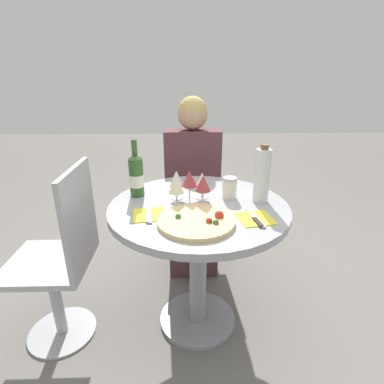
# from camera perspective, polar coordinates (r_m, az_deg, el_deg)

# --- Properties ---
(ground_plane) EXTENTS (12.00, 12.00, 0.00)m
(ground_plane) POSITION_cam_1_polar(r_m,az_deg,el_deg) (1.93, 1.07, -23.13)
(ground_plane) COLOR slate
(ground_plane) RESTS_ON ground
(dining_table) EXTENTS (0.90, 0.90, 0.75)m
(dining_table) POSITION_cam_1_polar(r_m,az_deg,el_deg) (1.57, 1.22, -7.54)
(dining_table) COLOR gray
(dining_table) RESTS_ON ground_plane
(chair_behind_diner) EXTENTS (0.40, 0.40, 0.96)m
(chair_behind_diner) POSITION_cam_1_polar(r_m,az_deg,el_deg) (2.32, 0.04, -0.89)
(chair_behind_diner) COLOR #ADADB2
(chair_behind_diner) RESTS_ON ground_plane
(seated_diner) EXTENTS (0.39, 0.41, 1.22)m
(seated_diner) POSITION_cam_1_polar(r_m,az_deg,el_deg) (2.16, 0.16, -0.21)
(seated_diner) COLOR #512D33
(seated_diner) RESTS_ON ground_plane
(chair_empty_side) EXTENTS (0.40, 0.40, 0.96)m
(chair_empty_side) POSITION_cam_1_polar(r_m,az_deg,el_deg) (1.69, -23.48, -12.01)
(chair_empty_side) COLOR #ADADB2
(chair_empty_side) RESTS_ON ground_plane
(pizza_large) EXTENTS (0.34, 0.34, 0.05)m
(pizza_large) POSITION_cam_1_polar(r_m,az_deg,el_deg) (1.31, 0.91, -5.52)
(pizza_large) COLOR #E5C17F
(pizza_large) RESTS_ON dining_table
(wine_bottle) EXTENTS (0.08, 0.08, 0.30)m
(wine_bottle) POSITION_cam_1_polar(r_m,az_deg,el_deg) (1.60, -10.57, 3.13)
(wine_bottle) COLOR #2D5623
(wine_bottle) RESTS_ON dining_table
(tall_carafe) EXTENTS (0.08, 0.08, 0.30)m
(tall_carafe) POSITION_cam_1_polar(r_m,az_deg,el_deg) (1.53, 13.20, 3.08)
(tall_carafe) COLOR silver
(tall_carafe) RESTS_ON dining_table
(sugar_shaker) EXTENTS (0.08, 0.08, 0.11)m
(sugar_shaker) POSITION_cam_1_polar(r_m,az_deg,el_deg) (1.57, 7.17, 0.78)
(sugar_shaker) COLOR silver
(sugar_shaker) RESTS_ON dining_table
(wine_glass_back_right) EXTENTS (0.07, 0.07, 0.14)m
(wine_glass_back_right) POSITION_cam_1_polar(r_m,az_deg,el_deg) (1.54, 1.92, 2.23)
(wine_glass_back_right) COLOR silver
(wine_glass_back_right) RESTS_ON dining_table
(wine_glass_front_left) EXTENTS (0.08, 0.08, 0.14)m
(wine_glass_front_left) POSITION_cam_1_polar(r_m,az_deg,el_deg) (1.45, -3.05, 1.12)
(wine_glass_front_left) COLOR silver
(wine_glass_front_left) RESTS_ON dining_table
(wine_glass_back_left) EXTENTS (0.07, 0.07, 0.15)m
(wine_glass_back_left) POSITION_cam_1_polar(r_m,az_deg,el_deg) (1.54, -2.99, 2.50)
(wine_glass_back_left) COLOR silver
(wine_glass_back_left) RESTS_ON dining_table
(wine_glass_front_right) EXTENTS (0.08, 0.08, 0.16)m
(wine_glass_front_right) POSITION_cam_1_polar(r_m,az_deg,el_deg) (1.45, 2.15, 1.57)
(wine_glass_front_right) COLOR silver
(wine_glass_front_right) RESTS_ON dining_table
(wine_glass_center) EXTENTS (0.08, 0.08, 0.17)m
(wine_glass_center) POSITION_cam_1_polar(r_m,az_deg,el_deg) (1.49, -0.49, 2.47)
(wine_glass_center) COLOR silver
(wine_glass_center) RESTS_ON dining_table
(place_setting_left) EXTENTS (0.17, 0.19, 0.01)m
(place_setting_left) POSITION_cam_1_polar(r_m,az_deg,el_deg) (1.40, -8.14, -4.29)
(place_setting_left) COLOR yellow
(place_setting_left) RESTS_ON dining_table
(place_setting_right) EXTENTS (0.18, 0.19, 0.01)m
(place_setting_right) POSITION_cam_1_polar(r_m,az_deg,el_deg) (1.38, 12.00, -4.96)
(place_setting_right) COLOR yellow
(place_setting_right) RESTS_ON dining_table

